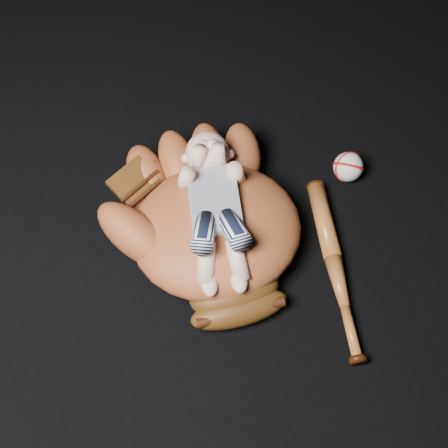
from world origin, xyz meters
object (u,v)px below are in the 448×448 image
Objects in this scene: baseball at (348,167)px; baseball_glove at (216,225)px; baseball_bat at (335,268)px; newborn_baby at (216,211)px.

baseball_glove is at bearing -156.53° from baseball.
baseball_bat is at bearing -31.28° from baseball_glove.
baseball is (0.09, 0.26, 0.02)m from baseball_bat.
baseball_glove is 1.41× the size of newborn_baby.
baseball_glove is 0.06m from newborn_baby.
newborn_baby reaches higher than baseball.
newborn_baby is 0.39m from baseball.
baseball_glove is at bearing 156.83° from baseball_bat.
baseball_glove reaches higher than baseball.
newborn_baby reaches higher than baseball_glove.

